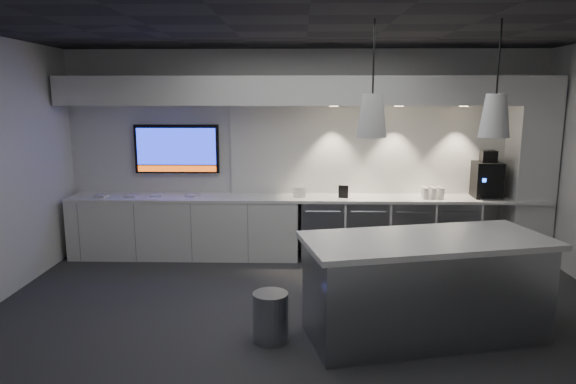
{
  "coord_description": "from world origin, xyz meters",
  "views": [
    {
      "loc": [
        -0.07,
        -5.1,
        2.32
      ],
      "look_at": [
        -0.22,
        1.1,
        1.17
      ],
      "focal_mm": 32.0,
      "sensor_mm": 36.0,
      "label": 1
    }
  ],
  "objects_px": {
    "island": "(425,287)",
    "wall_tv": "(177,149)",
    "bin": "(271,317)",
    "coffee_machine": "(487,178)"
  },
  "relations": [
    {
      "from": "island",
      "to": "wall_tv",
      "type": "bearing_deg",
      "value": 124.63
    },
    {
      "from": "wall_tv",
      "to": "island",
      "type": "relative_size",
      "value": 0.5
    },
    {
      "from": "bin",
      "to": "wall_tv",
      "type": "bearing_deg",
      "value": 117.89
    },
    {
      "from": "island",
      "to": "coffee_machine",
      "type": "distance_m",
      "value": 3.0
    },
    {
      "from": "island",
      "to": "coffee_machine",
      "type": "bearing_deg",
      "value": 47.17
    },
    {
      "from": "wall_tv",
      "to": "coffee_machine",
      "type": "xyz_separation_m",
      "value": [
        4.5,
        -0.25,
        -0.38
      ]
    },
    {
      "from": "wall_tv",
      "to": "bin",
      "type": "height_order",
      "value": "wall_tv"
    },
    {
      "from": "island",
      "to": "bin",
      "type": "bearing_deg",
      "value": 172.8
    },
    {
      "from": "island",
      "to": "bin",
      "type": "height_order",
      "value": "island"
    },
    {
      "from": "coffee_machine",
      "to": "island",
      "type": "bearing_deg",
      "value": -115.78
    }
  ]
}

